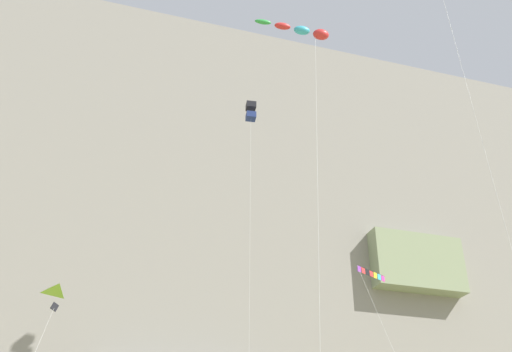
% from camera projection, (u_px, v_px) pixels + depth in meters
% --- Properties ---
extents(cliff_face, '(180.00, 27.37, 56.32)m').
position_uv_depth(cliff_face, '(170.00, 271.00, 72.82)').
color(cliff_face, gray).
rests_on(cliff_face, ground).
extents(kite_banner_upper_mid, '(3.08, 5.99, 16.46)m').
position_uv_depth(kite_banner_upper_mid, '(377.00, 291.00, 39.19)').
color(kite_banner_upper_mid, black).
rests_on(kite_banner_upper_mid, ground).
extents(kite_box_low_left, '(1.67, 4.16, 34.56)m').
position_uv_depth(kite_box_low_left, '(251.00, 112.00, 54.44)').
color(kite_box_low_left, black).
rests_on(kite_box_low_left, ground).
extents(kite_delta_upper_left, '(4.11, 6.72, 13.78)m').
position_uv_depth(kite_delta_upper_left, '(61.00, 311.00, 37.40)').
color(kite_delta_upper_left, '#8CCC33').
rests_on(kite_delta_upper_left, ground).
extents(kite_windsock_front_field, '(4.06, 2.56, 24.90)m').
position_uv_depth(kite_windsock_front_field, '(304.00, 32.00, 32.49)').
color(kite_windsock_front_field, red).
rests_on(kite_windsock_front_field, ground).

